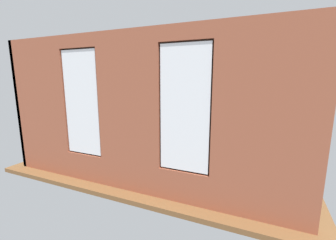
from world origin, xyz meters
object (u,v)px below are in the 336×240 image
(candle_jar, at_px, (172,135))
(potted_plant_corner_near_left, at_px, (273,134))
(couch_by_window, at_px, (141,162))
(coffee_table, at_px, (172,138))
(couch_left, at_px, (268,152))
(potted_plant_beside_window_right, at_px, (63,146))
(papasan_chair, at_px, (188,128))
(potted_plant_mid_room_small, at_px, (216,139))
(potted_plant_between_couches, at_px, (197,155))
(tv_flatscreen, at_px, (104,116))
(cup_ceramic, at_px, (174,137))
(potted_plant_near_tv, at_px, (100,129))
(remote_black, at_px, (186,137))
(media_console, at_px, (105,132))

(candle_jar, distance_m, potted_plant_corner_near_left, 3.33)
(couch_by_window, xyz_separation_m, coffee_table, (0.11, -2.16, 0.02))
(couch_left, distance_m, potted_plant_beside_window_right, 5.49)
(papasan_chair, height_order, potted_plant_mid_room_small, papasan_chair)
(potted_plant_between_couches, bearing_deg, tv_flatscreen, -26.61)
(couch_by_window, height_order, cup_ceramic, couch_by_window)
(potted_plant_mid_room_small, bearing_deg, couch_by_window, 66.76)
(potted_plant_between_couches, height_order, potted_plant_beside_window_right, potted_plant_between_couches)
(cup_ceramic, height_order, papasan_chair, papasan_chair)
(papasan_chair, xyz_separation_m, potted_plant_beside_window_right, (2.37, 3.56, 0.02))
(candle_jar, relative_size, potted_plant_corner_near_left, 0.18)
(tv_flatscreen, bearing_deg, potted_plant_near_tv, 121.21)
(couch_left, height_order, cup_ceramic, couch_left)
(candle_jar, bearing_deg, coffee_table, -45.00)
(couch_by_window, bearing_deg, remote_black, -97.78)
(papasan_chair, xyz_separation_m, potted_plant_between_couches, (-1.35, 3.41, 0.24))
(potted_plant_mid_room_small, bearing_deg, cup_ceramic, 30.70)
(coffee_table, bearing_deg, potted_plant_beside_window_right, 44.87)
(papasan_chair, bearing_deg, cup_ceramic, 90.38)
(cup_ceramic, bearing_deg, tv_flatscreen, -1.26)
(candle_jar, xyz_separation_m, remote_black, (-0.42, -0.13, -0.05))
(potted_plant_corner_near_left, distance_m, potted_plant_near_tv, 5.64)
(remote_black, relative_size, potted_plant_near_tv, 0.14)
(potted_plant_near_tv, bearing_deg, couch_left, -171.45)
(cup_ceramic, relative_size, potted_plant_between_couches, 0.06)
(couch_left, distance_m, potted_plant_mid_room_small, 1.73)
(coffee_table, distance_m, papasan_chair, 1.31)
(cup_ceramic, height_order, potted_plant_near_tv, potted_plant_near_tv)
(candle_jar, xyz_separation_m, tv_flatscreen, (2.64, 0.05, 0.44))
(couch_by_window, height_order, coffee_table, couch_by_window)
(potted_plant_between_couches, bearing_deg, potted_plant_mid_room_small, -86.35)
(couch_by_window, height_order, potted_plant_between_couches, potted_plant_between_couches)
(cup_ceramic, xyz_separation_m, tv_flatscreen, (2.76, -0.06, 0.46))
(candle_jar, xyz_separation_m, potted_plant_mid_room_small, (-1.28, -0.58, -0.14))
(couch_by_window, xyz_separation_m, potted_plant_mid_room_small, (-1.18, -2.74, -0.00))
(remote_black, bearing_deg, candle_jar, 91.79)
(media_console, bearing_deg, tv_flatscreen, -90.00)
(coffee_table, relative_size, remote_black, 8.95)
(media_console, xyz_separation_m, tv_flatscreen, (0.00, -0.00, 0.61))
(couch_by_window, height_order, remote_black, couch_by_window)
(potted_plant_near_tv, bearing_deg, media_console, -58.72)
(cup_ceramic, height_order, candle_jar, candle_jar)
(papasan_chair, relative_size, potted_plant_beside_window_right, 0.95)
(potted_plant_beside_window_right, bearing_deg, media_console, -80.11)
(potted_plant_mid_room_small, bearing_deg, tv_flatscreen, 9.16)
(couch_left, height_order, potted_plant_corner_near_left, couch_left)
(candle_jar, height_order, potted_plant_between_couches, potted_plant_between_couches)
(potted_plant_mid_room_small, bearing_deg, remote_black, 27.65)
(tv_flatscreen, height_order, potted_plant_corner_near_left, tv_flatscreen)
(remote_black, bearing_deg, potted_plant_near_tv, 97.57)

